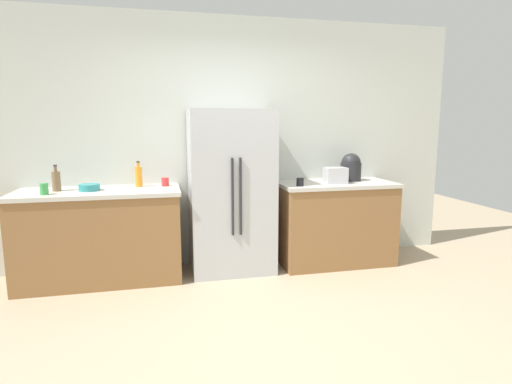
% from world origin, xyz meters
% --- Properties ---
extents(ground_plane, '(10.55, 10.55, 0.00)m').
position_xyz_m(ground_plane, '(0.00, 0.00, 0.00)').
color(ground_plane, tan).
extents(kitchen_back_panel, '(5.27, 0.10, 2.71)m').
position_xyz_m(kitchen_back_panel, '(0.00, 1.80, 1.36)').
color(kitchen_back_panel, silver).
rests_on(kitchen_back_panel, ground_plane).
extents(counter_left, '(1.58, 0.68, 0.92)m').
position_xyz_m(counter_left, '(-1.39, 1.41, 0.46)').
color(counter_left, olive).
rests_on(counter_left, ground_plane).
extents(counter_right, '(1.28, 0.68, 0.92)m').
position_xyz_m(counter_right, '(1.12, 1.41, 0.46)').
color(counter_right, olive).
rests_on(counter_right, ground_plane).
extents(refrigerator, '(0.87, 0.63, 1.71)m').
position_xyz_m(refrigerator, '(-0.06, 1.43, 0.85)').
color(refrigerator, '#B7BABF').
rests_on(refrigerator, ground_plane).
extents(toaster, '(0.24, 0.16, 0.17)m').
position_xyz_m(toaster, '(1.07, 1.32, 1.01)').
color(toaster, silver).
rests_on(toaster, counter_right).
extents(rice_cooker, '(0.24, 0.24, 0.31)m').
position_xyz_m(rice_cooker, '(1.34, 1.50, 1.07)').
color(rice_cooker, '#262628').
rests_on(rice_cooker, counter_right).
extents(bottle_a, '(0.08, 0.08, 0.25)m').
position_xyz_m(bottle_a, '(-1.76, 1.45, 1.02)').
color(bottle_a, brown).
rests_on(bottle_a, counter_left).
extents(bottle_b, '(0.07, 0.07, 0.26)m').
position_xyz_m(bottle_b, '(-1.00, 1.57, 1.03)').
color(bottle_b, orange).
rests_on(bottle_b, counter_left).
extents(cup_a, '(0.08, 0.08, 0.09)m').
position_xyz_m(cup_a, '(-0.74, 1.54, 0.97)').
color(cup_a, red).
rests_on(cup_a, counter_left).
extents(cup_b, '(0.07, 0.07, 0.11)m').
position_xyz_m(cup_b, '(-1.83, 1.24, 0.98)').
color(cup_b, green).
rests_on(cup_b, counter_left).
extents(cup_c, '(0.08, 0.08, 0.08)m').
position_xyz_m(cup_c, '(0.63, 1.23, 0.96)').
color(cup_c, black).
rests_on(cup_c, counter_right).
extents(bowl_a, '(0.20, 0.20, 0.06)m').
position_xyz_m(bowl_a, '(-1.46, 1.40, 0.95)').
color(bowl_a, teal).
rests_on(bowl_a, counter_left).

